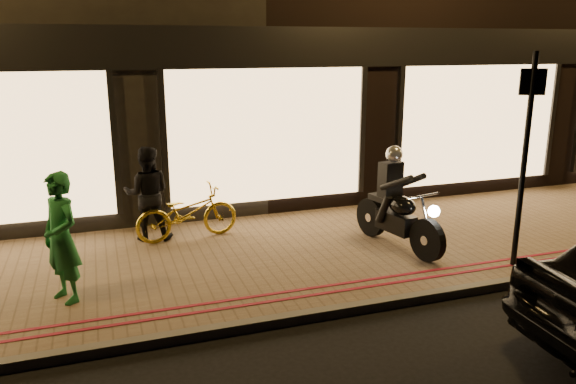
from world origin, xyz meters
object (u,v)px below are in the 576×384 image
object	(u,v)px
motorcycle	(397,209)
person_green	(61,238)
sign_post	(525,150)
bicycle_gold	(187,213)

from	to	relation	value
motorcycle	person_green	bearing A→B (deg)	172.82
person_green	sign_post	bearing A→B (deg)	48.68
motorcycle	bicycle_gold	bearing A→B (deg)	143.24
sign_post	bicycle_gold	xyz separation A→B (m)	(-4.26, 2.66, -1.24)
sign_post	bicycle_gold	world-z (taller)	sign_post
motorcycle	bicycle_gold	world-z (taller)	motorcycle
bicycle_gold	motorcycle	bearing A→B (deg)	-121.77
sign_post	bicycle_gold	bearing A→B (deg)	148.02
bicycle_gold	person_green	bearing A→B (deg)	128.57
motorcycle	bicycle_gold	xyz separation A→B (m)	(-3.02, 1.43, -0.18)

